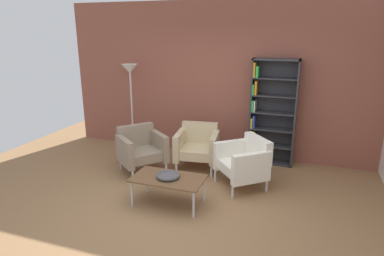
{
  "coord_description": "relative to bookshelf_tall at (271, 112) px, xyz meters",
  "views": [
    {
      "loc": [
        1.48,
        -3.69,
        2.36
      ],
      "look_at": [
        -0.08,
        0.84,
        0.95
      ],
      "focal_mm": 31.14,
      "sensor_mm": 36.0,
      "label": 1
    }
  ],
  "objects": [
    {
      "name": "armchair_by_bookshelf",
      "position": [
        -2.02,
        -1.15,
        -0.54
      ],
      "size": [
        0.94,
        0.95,
        0.78
      ],
      "rotation": [
        0.0,
        0.0,
        0.87
      ],
      "color": "gray",
      "rests_on": "ground_plane"
    },
    {
      "name": "floor_lamp_torchiere",
      "position": [
        -2.68,
        -0.23,
        0.49
      ],
      "size": [
        0.32,
        0.32,
        1.74
      ],
      "color": "silver",
      "rests_on": "ground_plane"
    },
    {
      "name": "coffee_table_low",
      "position": [
        -1.13,
        -2.06,
        -0.59
      ],
      "size": [
        1.0,
        0.56,
        0.4
      ],
      "color": "brown",
      "rests_on": "ground_plane"
    },
    {
      "name": "armchair_near_window",
      "position": [
        -0.23,
        -1.15,
        -0.54
      ],
      "size": [
        0.94,
        0.95,
        0.78
      ],
      "rotation": [
        0.0,
        0.0,
        -0.87
      ],
      "color": "white",
      "rests_on": "ground_plane"
    },
    {
      "name": "bookshelf_tall",
      "position": [
        0.0,
        0.0,
        0.0
      ],
      "size": [
        0.8,
        0.3,
        1.9
      ],
      "color": "#333338",
      "rests_on": "ground_plane"
    },
    {
      "name": "brick_back_panel",
      "position": [
        -0.92,
        0.2,
        0.49
      ],
      "size": [
        6.4,
        0.12,
        2.9
      ],
      "primitive_type": "cube",
      "color": "brown",
      "rests_on": "ground_plane"
    },
    {
      "name": "armchair_spare_guest",
      "position": [
        -1.15,
        -0.7,
        -0.54
      ],
      "size": [
        0.8,
        0.74,
        0.78
      ],
      "rotation": [
        0.0,
        0.0,
        0.13
      ],
      "color": "#C6B289",
      "rests_on": "ground_plane"
    },
    {
      "name": "ground_plane",
      "position": [
        -0.92,
        -2.26,
        -0.96
      ],
      "size": [
        8.32,
        8.32,
        0.0
      ],
      "primitive_type": "plane",
      "color": "olive"
    },
    {
      "name": "decorative_bowl",
      "position": [
        -1.13,
        -2.06,
        -0.52
      ],
      "size": [
        0.32,
        0.32,
        0.05
      ],
      "color": "#4C4C51",
      "rests_on": "coffee_table_low"
    }
  ]
}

